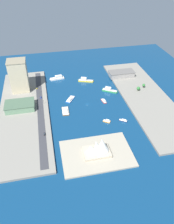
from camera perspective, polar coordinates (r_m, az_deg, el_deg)
ground_plane at (r=336.34m, az=0.06°, el=2.06°), size 440.00×440.00×0.00m
quay_west at (r=363.53m, az=14.70°, el=3.93°), size 70.00×240.00×2.88m
quay_east at (r=332.53m, az=-15.95°, el=0.27°), size 70.00×240.00×2.88m
peninsula_point at (r=259.16m, az=2.51°, el=-10.66°), size 81.11×55.64×2.00m
road_strip at (r=329.93m, az=-11.99°, el=0.99°), size 9.12×228.00×0.15m
ferry_yellow_fast at (r=395.58m, az=-0.46°, el=8.25°), size 27.44×14.57×7.61m
water_taxi_orange at (r=303.05m, az=5.16°, el=-2.33°), size 10.62×9.06×3.08m
ferry_white_commuter at (r=406.81m, az=-7.67°, el=8.74°), size 27.36×11.92×6.74m
catamaran_blue at (r=346.16m, az=-4.37°, el=3.31°), size 17.01×20.65×3.57m
tugboat_red at (r=342.23m, az=4.36°, el=2.89°), size 6.54×13.87×3.62m
barge_flat_brown at (r=321.07m, az=-5.60°, el=0.21°), size 10.27×21.90×3.38m
patrol_launch_navy at (r=307.12m, az=9.36°, el=-2.15°), size 11.50×9.19×2.96m
ferry_green_doubledeck at (r=367.76m, az=5.79°, el=5.66°), size 25.00×18.81×7.62m
office_block_beige at (r=369.53m, az=-17.24°, el=8.92°), size 28.50×25.41×51.49m
terminal_long_green at (r=333.67m, az=-16.96°, el=1.54°), size 42.14×26.85×9.72m
carpark_squat_concrete at (r=410.52m, az=8.90°, el=9.74°), size 45.58×20.90×9.59m
hatchback_blue at (r=352.47m, az=-11.87°, el=3.73°), size 1.98×4.66×1.69m
taxi_yellow_cab at (r=378.80m, az=-12.86°, el=6.09°), size 2.07×4.33×1.59m
suv_black at (r=283.31m, az=-10.91°, el=-5.61°), size 2.10×4.65×1.45m
traffic_light_waterfront at (r=336.09m, az=-11.17°, el=2.73°), size 0.36×0.36×6.50m
opera_landmark at (r=252.48m, az=2.81°, el=-9.17°), size 31.08×21.81×21.34m
park_tree_cluster at (r=374.15m, az=13.68°, el=6.29°), size 17.33×11.87×7.97m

